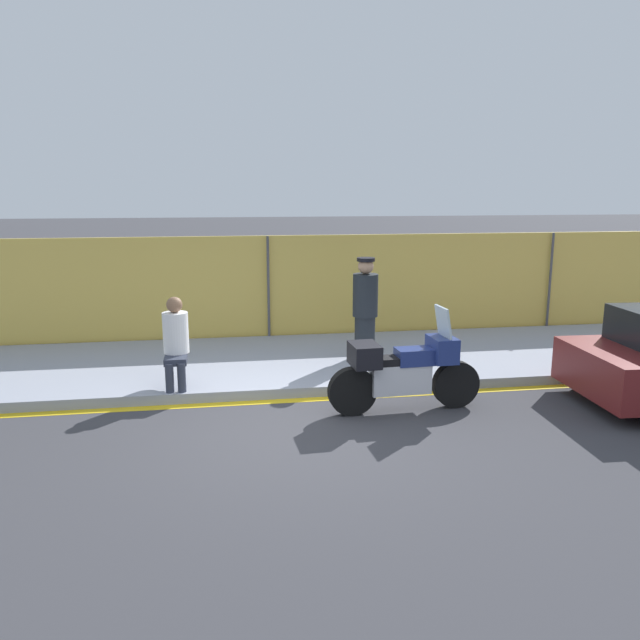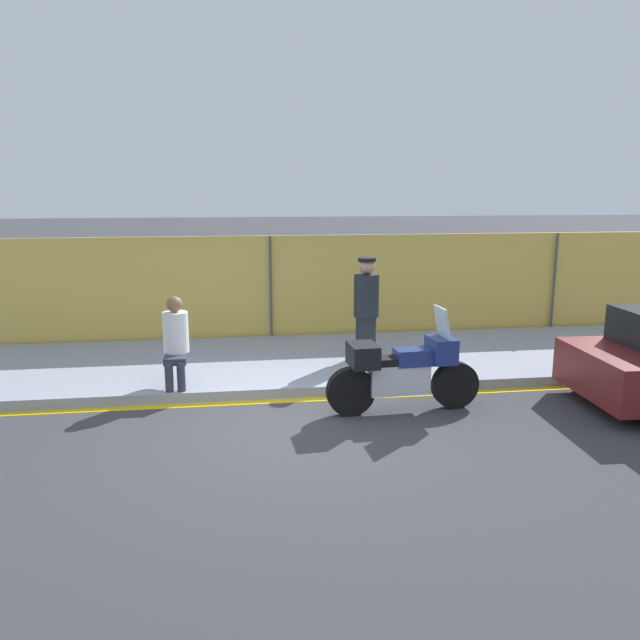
% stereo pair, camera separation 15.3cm
% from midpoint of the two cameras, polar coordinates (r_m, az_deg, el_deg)
% --- Properties ---
extents(ground_plane, '(120.00, 120.00, 0.00)m').
position_cam_midpoint_polar(ground_plane, '(7.94, -2.54, -10.17)').
color(ground_plane, '#38383D').
extents(sidewalk, '(43.44, 3.35, 0.15)m').
position_cam_midpoint_polar(sidewalk, '(10.68, -4.36, -3.90)').
color(sidewalk, '#8E93A3').
rests_on(sidewalk, ground_plane).
extents(curb_paint_stripe, '(43.44, 0.18, 0.01)m').
position_cam_midpoint_polar(curb_paint_stripe, '(9.03, -3.40, -7.37)').
color(curb_paint_stripe, gold).
rests_on(curb_paint_stripe, ground_plane).
extents(storefront_fence, '(41.27, 0.17, 2.10)m').
position_cam_midpoint_polar(storefront_fence, '(12.19, -5.13, 2.76)').
color(storefront_fence, gold).
rests_on(storefront_fence, ground_plane).
extents(motorcycle, '(2.14, 0.56, 1.43)m').
position_cam_midpoint_polar(motorcycle, '(8.52, 7.19, -4.59)').
color(motorcycle, black).
rests_on(motorcycle, ground_plane).
extents(officer_standing, '(0.42, 0.42, 1.71)m').
position_cam_midpoint_polar(officer_standing, '(10.54, 3.74, 1.16)').
color(officer_standing, '#1E2328').
rests_on(officer_standing, sidewalk).
extents(person_seated_on_curb, '(0.37, 0.67, 1.30)m').
position_cam_midpoint_polar(person_seated_on_curb, '(9.31, -13.53, -1.53)').
color(person_seated_on_curb, '#2D3342').
rests_on(person_seated_on_curb, sidewalk).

